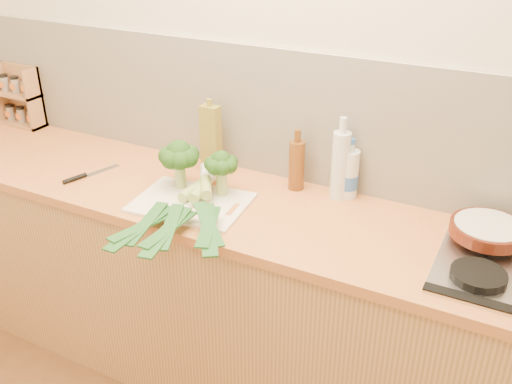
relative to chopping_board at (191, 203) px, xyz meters
The scene contains 15 objects.
room_shell 0.51m from the chopping_board, 64.06° to the left, with size 3.50×3.50×3.50m.
counter 0.50m from the chopping_board, 27.79° to the left, with size 3.20×0.62×0.90m.
chopping_board is the anchor object (origin of this frame).
broccoli_left 0.20m from the chopping_board, 140.65° to the left, with size 0.16×0.16×0.20m.
broccoli_right 0.19m from the chopping_board, 55.84° to the left, with size 0.13×0.13×0.18m.
leek_front 0.04m from the chopping_board, 137.01° to the right, with size 0.10×0.70×0.04m.
leek_mid 0.08m from the chopping_board, 50.06° to the right, with size 0.19×0.67×0.04m.
leek_back 0.12m from the chopping_board, 18.60° to the right, with size 0.41×0.58×0.04m.
chefs_knife 0.54m from the chopping_board, behind, with size 0.10×0.26×0.02m.
skillet 1.08m from the chopping_board, 11.60° to the left, with size 0.37×0.25×0.04m.
spice_rack 1.31m from the chopping_board, 164.74° to the left, with size 0.26×0.10×0.31m.
oil_tin 0.34m from the chopping_board, 106.15° to the left, with size 0.08×0.05×0.32m.
glass_bottle 0.59m from the chopping_board, 33.42° to the left, with size 0.07×0.07×0.33m.
amber_bottle 0.45m from the chopping_board, 45.80° to the left, with size 0.06×0.06×0.25m.
water_bottle 0.62m from the chopping_board, 33.47° to the left, with size 0.08×0.08×0.23m.
Camera 1 is at (0.92, -0.51, 1.95)m, focal length 40.00 mm.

